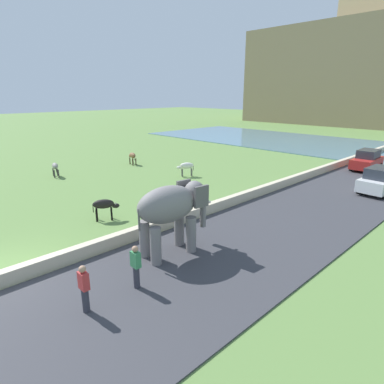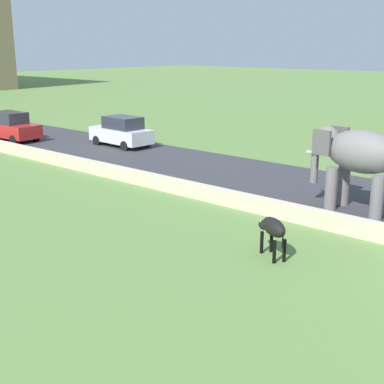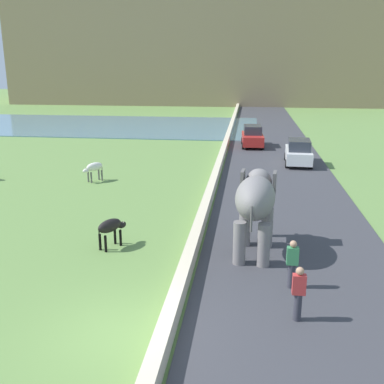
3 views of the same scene
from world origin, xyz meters
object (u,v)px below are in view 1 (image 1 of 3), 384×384
Objects in this scene: elephant at (172,208)px; cow_black at (104,205)px; cow_brown at (132,156)px; car_red at (367,160)px; person_trailing at (84,288)px; cow_white at (186,166)px; cow_grey at (55,167)px; car_white at (381,180)px; person_beside_elephant at (136,266)px.

cow_black is (-5.42, -0.08, -1.20)m from elephant.
car_red is at bearing 39.40° from cow_brown.
elephant is 4.81m from person_trailing.
cow_black and cow_white have the same top height.
elephant is 16.88m from cow_grey.
car_white is 3.07× the size of cow_white.
person_beside_elephant is 21.08m from cow_brown.
person_beside_elephant is 18.53m from car_white.
person_beside_elephant is 7.04m from cow_black.
person_trailing reaches higher than cow_brown.
car_red is 2.86× the size of cow_grey.
person_trailing is 1.19× the size of cow_black.
cow_grey is at bearing 173.44° from elephant.
cow_black is 1.03× the size of cow_white.
cow_brown is at bearing -161.09° from car_white.
cow_grey is (-17.88, 6.44, -0.04)m from person_trailing.
cow_brown and cow_grey have the same top height.
person_trailing reaches higher than cow_grey.
car_white is 24.22m from cow_grey.
person_trailing is 1.14× the size of cow_brown.
person_trailing is 0.40× the size of car_red.
car_white reaches higher than cow_white.
person_trailing is 22.19m from cow_brown.
car_red is at bearing 90.06° from elephant.
cow_brown is at bearing -175.99° from cow_white.
cow_black is (-5.39, -22.61, -0.06)m from car_red.
elephant is 5.55m from cow_black.
cow_grey and cow_black have the same top height.
cow_grey is (-16.73, 1.92, -1.20)m from elephant.
cow_black is (11.31, -2.01, 0.00)m from cow_grey.
elephant is 2.48× the size of cow_brown.
cow_grey is 1.07× the size of cow_white.
car_white is at bearing 84.45° from person_trailing.
elephant is at bearing 0.89° from cow_black.
cow_brown is at bearing 139.93° from cow_black.
cow_grey is 1.04× the size of cow_black.
car_red is at bearing 50.97° from cow_grey.
car_white is 13.99m from cow_white.
person_beside_elephant is at bearing -96.15° from car_white.
person_beside_elephant is at bearing -14.31° from cow_grey.
person_trailing is at bearing -37.91° from cow_brown.
cow_black is at bearing -103.41° from car_red.
car_white reaches higher than cow_brown.
cow_brown is at bearing -140.60° from car_red.
elephant reaches higher than cow_brown.
elephant is 0.87× the size of car_white.
person_beside_elephant is 1.88m from person_trailing.
elephant reaches higher than cow_grey.
car_red is 21.13m from cow_brown.
elephant is 18.76m from cow_brown.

